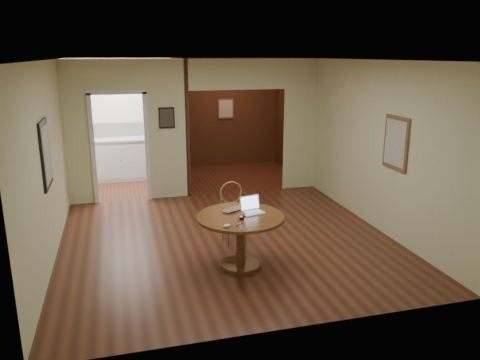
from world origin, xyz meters
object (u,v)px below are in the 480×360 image
object	(u,v)px
chair	(233,209)
closed_laptop	(237,210)
dining_table	(240,229)
open_laptop	(251,208)

from	to	relation	value
chair	closed_laptop	size ratio (longest dim) A/B	2.57
dining_table	closed_laptop	distance (m)	0.27
chair	closed_laptop	bearing A→B (deg)	-104.19
dining_table	open_laptop	bearing A→B (deg)	31.62
dining_table	closed_laptop	xyz separation A→B (m)	(-0.00, 0.18, 0.20)
chair	open_laptop	xyz separation A→B (m)	(0.05, -0.81, 0.27)
dining_table	closed_laptop	bearing A→B (deg)	91.46
chair	open_laptop	bearing A→B (deg)	-90.54
open_laptop	chair	bearing A→B (deg)	78.72
chair	open_laptop	size ratio (longest dim) A/B	2.70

